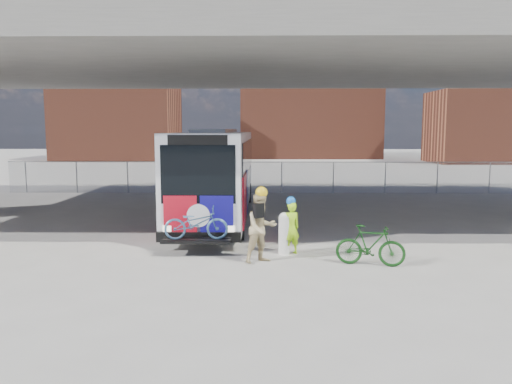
{
  "coord_description": "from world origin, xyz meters",
  "views": [
    {
      "loc": [
        -0.03,
        -16.87,
        3.64
      ],
      "look_at": [
        -0.3,
        -0.4,
        1.6
      ],
      "focal_mm": 35.0,
      "sensor_mm": 36.0,
      "label": 1
    }
  ],
  "objects_px": {
    "cyclist_hivis": "(291,226)",
    "bus": "(217,167)",
    "bollard": "(284,232)",
    "cyclist_tan": "(261,227)",
    "bike_parked": "(370,245)"
  },
  "relations": [
    {
      "from": "bollard",
      "to": "cyclist_tan",
      "type": "xyz_separation_m",
      "value": [
        -0.67,
        -0.95,
        0.33
      ]
    },
    {
      "from": "bollard",
      "to": "cyclist_hivis",
      "type": "bearing_deg",
      "value": 2.09
    },
    {
      "from": "cyclist_tan",
      "to": "bus",
      "type": "bearing_deg",
      "value": 72.78
    },
    {
      "from": "cyclist_hivis",
      "to": "bus",
      "type": "bearing_deg",
      "value": -92.27
    },
    {
      "from": "bus",
      "to": "cyclist_tan",
      "type": "relative_size",
      "value": 6.09
    },
    {
      "from": "bike_parked",
      "to": "cyclist_tan",
      "type": "bearing_deg",
      "value": 98.56
    },
    {
      "from": "bollard",
      "to": "cyclist_hivis",
      "type": "distance_m",
      "value": 0.25
    },
    {
      "from": "bollard",
      "to": "bike_parked",
      "type": "xyz_separation_m",
      "value": [
        2.28,
        -1.24,
        -0.11
      ]
    },
    {
      "from": "cyclist_hivis",
      "to": "cyclist_tan",
      "type": "relative_size",
      "value": 0.81
    },
    {
      "from": "bus",
      "to": "bike_parked",
      "type": "relative_size",
      "value": 6.98
    },
    {
      "from": "bollard",
      "to": "cyclist_tan",
      "type": "distance_m",
      "value": 1.21
    },
    {
      "from": "bike_parked",
      "to": "bus",
      "type": "bearing_deg",
      "value": 46.72
    },
    {
      "from": "bus",
      "to": "bollard",
      "type": "height_order",
      "value": "bus"
    },
    {
      "from": "cyclist_tan",
      "to": "bike_parked",
      "type": "xyz_separation_m",
      "value": [
        2.95,
        -0.28,
        -0.44
      ]
    },
    {
      "from": "bus",
      "to": "cyclist_hivis",
      "type": "distance_m",
      "value": 7.01
    }
  ]
}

